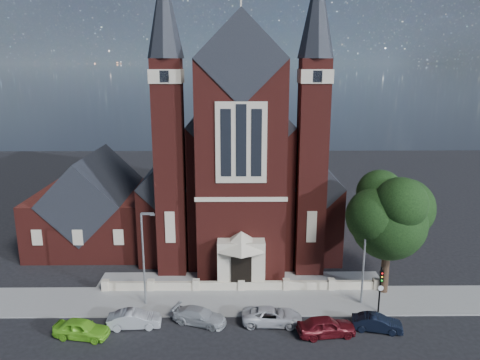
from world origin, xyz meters
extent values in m
plane|color=black|center=(0.00, 15.00, 0.00)|extent=(120.00, 120.00, 0.00)
cube|color=gray|center=(0.00, 4.50, 0.00)|extent=(60.00, 5.00, 0.12)
cube|color=gray|center=(0.00, 8.50, 0.00)|extent=(26.00, 3.00, 0.14)
cube|color=beige|center=(0.00, 6.50, 0.00)|extent=(24.00, 0.40, 0.90)
cube|color=#551B16|center=(0.00, 25.00, 7.00)|extent=(10.00, 30.00, 14.00)
cube|color=black|center=(0.00, 25.00, 14.00)|extent=(10.00, 30.20, 10.00)
cube|color=#551B16|center=(-7.50, 24.00, 4.00)|extent=(5.00, 26.00, 8.00)
cube|color=#551B16|center=(7.50, 24.00, 4.00)|extent=(5.00, 26.00, 8.00)
cube|color=black|center=(-7.50, 24.00, 8.00)|extent=(5.01, 26.20, 5.01)
cube|color=black|center=(7.50, 24.00, 8.00)|extent=(5.01, 26.20, 5.01)
cube|color=#551B16|center=(0.00, 9.50, 10.00)|extent=(8.00, 3.00, 20.00)
cube|color=black|center=(0.00, 9.50, 20.00)|extent=(8.00, 3.20, 8.00)
cube|color=beige|center=(0.00, 7.95, 13.00)|extent=(4.40, 0.15, 7.00)
cube|color=black|center=(0.00, 7.88, 13.20)|extent=(0.90, 0.08, 6.20)
cube|color=beige|center=(0.00, 7.50, 2.20)|extent=(4.20, 2.00, 4.40)
cube|color=black|center=(0.00, 6.45, 1.60)|extent=(1.80, 0.12, 3.20)
cone|color=beige|center=(0.00, 7.50, 4.40)|extent=(4.60, 4.60, 1.60)
cube|color=beige|center=(0.00, 9.50, 24.60)|extent=(0.15, 0.15, 1.60)
cube|color=#551B16|center=(-6.50, 10.50, 10.00)|extent=(2.60, 2.60, 20.00)
cube|color=beige|center=(-6.50, 10.50, 18.50)|extent=(2.80, 2.80, 1.20)
cone|color=black|center=(-6.50, 10.50, 24.00)|extent=(3.20, 3.20, 8.00)
cube|color=#551B16|center=(6.50, 10.50, 10.00)|extent=(2.60, 2.60, 20.00)
cube|color=beige|center=(6.50, 10.50, 18.50)|extent=(2.80, 2.80, 1.20)
cone|color=black|center=(6.50, 10.50, 24.00)|extent=(3.20, 3.20, 8.00)
cube|color=#551B16|center=(-16.00, 18.00, 3.00)|extent=(12.00, 12.00, 6.00)
cube|color=black|center=(-16.00, 18.00, 6.00)|extent=(8.49, 12.20, 8.49)
cylinder|color=black|center=(12.50, 6.00, 2.50)|extent=(0.70, 0.70, 5.00)
sphere|color=black|center=(12.50, 6.00, 6.50)|extent=(6.40, 6.40, 6.40)
sphere|color=black|center=(12.90, 4.80, 8.50)|extent=(4.40, 4.40, 4.40)
cylinder|color=gray|center=(-8.00, 4.00, 4.00)|extent=(0.16, 0.16, 8.00)
cube|color=gray|center=(-7.50, 4.00, 8.00)|extent=(1.00, 0.15, 0.18)
cube|color=gray|center=(-7.10, 4.00, 7.92)|extent=(0.35, 0.22, 0.12)
cylinder|color=gray|center=(10.00, 4.00, 4.00)|extent=(0.16, 0.16, 8.00)
cube|color=gray|center=(10.50, 4.00, 8.00)|extent=(1.00, 0.15, 0.18)
cube|color=gray|center=(10.90, 4.00, 7.92)|extent=(0.35, 0.22, 0.12)
cylinder|color=black|center=(11.00, 2.50, 2.00)|extent=(0.14, 0.14, 4.00)
cube|color=black|center=(11.00, 2.35, 3.30)|extent=(0.28, 0.22, 0.90)
sphere|color=red|center=(11.00, 2.22, 3.60)|extent=(0.14, 0.14, 0.14)
sphere|color=#CC8C0C|center=(11.00, 2.22, 3.30)|extent=(0.14, 0.14, 0.14)
sphere|color=#0C9919|center=(11.00, 2.22, 3.00)|extent=(0.14, 0.14, 0.14)
imported|color=#75CC28|center=(-11.80, -0.69, 0.70)|extent=(4.33, 2.35, 1.40)
imported|color=#979B9E|center=(-8.23, 0.64, 0.66)|extent=(4.13, 1.72, 1.33)
imported|color=#A8ACB0|center=(-3.28, 1.12, 0.61)|extent=(4.57, 3.04, 1.23)
imported|color=silver|center=(2.30, 1.04, 0.65)|extent=(4.75, 2.36, 1.29)
imported|color=#550E14|center=(6.19, -0.62, 0.74)|extent=(4.50, 2.27, 1.47)
imported|color=black|center=(10.13, -0.01, 0.61)|extent=(3.92, 2.07, 1.23)
camera|label=1|loc=(-0.50, -31.38, 19.55)|focal=35.00mm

